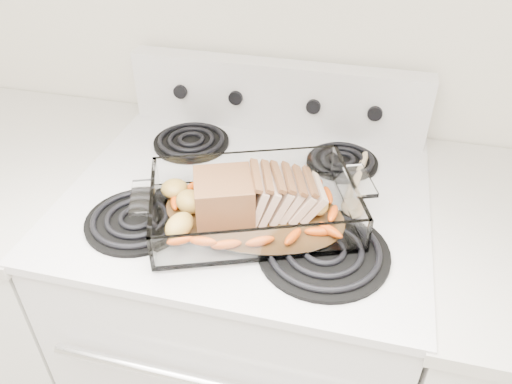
% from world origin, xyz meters
% --- Properties ---
extents(electric_range, '(0.78, 0.70, 1.12)m').
position_xyz_m(electric_range, '(0.00, 1.66, 0.48)').
color(electric_range, silver).
rests_on(electric_range, ground).
extents(counter_left, '(0.58, 0.68, 0.93)m').
position_xyz_m(counter_left, '(-0.67, 1.66, 0.47)').
color(counter_left, white).
rests_on(counter_left, ground).
extents(counter_right, '(0.58, 0.68, 0.93)m').
position_xyz_m(counter_right, '(0.67, 1.66, 0.47)').
color(counter_right, white).
rests_on(counter_right, ground).
extents(baking_dish, '(0.40, 0.26, 0.08)m').
position_xyz_m(baking_dish, '(0.04, 1.56, 0.96)').
color(baking_dish, white).
rests_on(baking_dish, electric_range).
extents(pork_roast, '(0.25, 0.11, 0.09)m').
position_xyz_m(pork_roast, '(0.02, 1.56, 1.00)').
color(pork_roast, brown).
rests_on(pork_roast, baking_dish).
extents(roast_vegetables, '(0.35, 0.19, 0.04)m').
position_xyz_m(roast_vegetables, '(0.03, 1.60, 0.97)').
color(roast_vegetables, '#C94400').
rests_on(roast_vegetables, baking_dish).
extents(wooden_spoon, '(0.05, 0.25, 0.02)m').
position_xyz_m(wooden_spoon, '(0.23, 1.69, 0.95)').
color(wooden_spoon, beige).
rests_on(wooden_spoon, electric_range).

